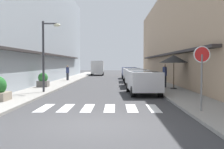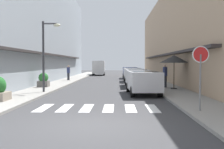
% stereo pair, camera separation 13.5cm
% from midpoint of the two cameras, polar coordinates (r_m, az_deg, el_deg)
% --- Properties ---
extents(ground_plane, '(100.91, 100.91, 0.00)m').
position_cam_midpoint_polar(ground_plane, '(26.94, -0.50, -1.82)').
color(ground_plane, '#38383A').
extents(sidewalk_left, '(2.30, 64.22, 0.12)m').
position_cam_midpoint_polar(sidewalk_left, '(27.47, -10.23, -1.65)').
color(sidewalk_left, gray).
rests_on(sidewalk_left, ground_plane).
extents(sidewalk_right, '(2.30, 64.22, 0.12)m').
position_cam_midpoint_polar(sidewalk_right, '(27.20, 9.33, -1.69)').
color(sidewalk_right, gray).
rests_on(sidewalk_right, ground_plane).
extents(building_row_left, '(5.50, 43.28, 11.90)m').
position_cam_midpoint_polar(building_row_left, '(29.85, -16.79, 9.92)').
color(building_row_left, '#939EA8').
rests_on(building_row_left, ground_plane).
extents(building_row_right, '(5.50, 43.28, 9.65)m').
position_cam_midpoint_polar(building_row_right, '(29.27, 16.19, 7.87)').
color(building_row_right, tan).
rests_on(building_row_right, ground_plane).
extents(crosswalk, '(5.20, 2.20, 0.01)m').
position_cam_midpoint_polar(crosswalk, '(11.96, -2.69, -7.03)').
color(crosswalk, silver).
rests_on(crosswalk, ground_plane).
extents(parked_car_near, '(1.98, 4.43, 1.47)m').
position_cam_midpoint_polar(parked_car_near, '(17.15, 6.70, -1.12)').
color(parked_car_near, silver).
rests_on(parked_car_near, ground_plane).
extents(parked_car_mid, '(1.87, 4.40, 1.47)m').
position_cam_midpoint_polar(parked_car_mid, '(22.89, 5.32, -0.25)').
color(parked_car_mid, silver).
rests_on(parked_car_mid, ground_plane).
extents(parked_car_far, '(1.85, 4.40, 1.47)m').
position_cam_midpoint_polar(parked_car_far, '(29.01, 4.46, 0.29)').
color(parked_car_far, silver).
rests_on(parked_car_far, ground_plane).
extents(parked_car_distant, '(1.83, 3.95, 1.47)m').
position_cam_midpoint_polar(parked_car_distant, '(35.30, 3.88, 0.65)').
color(parked_car_distant, navy).
rests_on(parked_car_distant, ground_plane).
extents(delivery_van, '(2.14, 5.46, 2.37)m').
position_cam_midpoint_polar(delivery_van, '(45.54, -2.68, 1.64)').
color(delivery_van, silver).
rests_on(delivery_van, ground_plane).
extents(round_street_sign, '(0.65, 0.07, 2.50)m').
position_cam_midpoint_polar(round_street_sign, '(10.98, 18.38, 2.63)').
color(round_street_sign, slate).
rests_on(round_street_sign, sidewalk_right).
extents(street_lamp, '(1.19, 0.28, 4.53)m').
position_cam_midpoint_polar(street_lamp, '(18.04, -13.31, 5.43)').
color(street_lamp, '#38383D').
rests_on(street_lamp, sidewalk_left).
extents(cafe_umbrella, '(2.10, 2.10, 2.43)m').
position_cam_midpoint_polar(cafe_umbrella, '(20.13, 13.05, 3.14)').
color(cafe_umbrella, '#262626').
rests_on(cafe_umbrella, sidewalk_right).
extents(planter_midblock, '(0.82, 0.82, 1.11)m').
position_cam_midpoint_polar(planter_midblock, '(21.99, -13.98, -1.15)').
color(planter_midblock, slate).
rests_on(planter_midblock, sidewalk_left).
extents(pedestrian_walking_near, '(0.34, 0.34, 1.79)m').
position_cam_midpoint_polar(pedestrian_walking_near, '(21.33, 11.22, -0.08)').
color(pedestrian_walking_near, '#282B33').
rests_on(pedestrian_walking_near, sidewalk_right).
extents(pedestrian_walking_far, '(0.34, 0.34, 1.62)m').
position_cam_midpoint_polar(pedestrian_walking_far, '(30.07, -8.99, 0.43)').
color(pedestrian_walking_far, '#282B33').
rests_on(pedestrian_walking_far, sidewalk_left).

